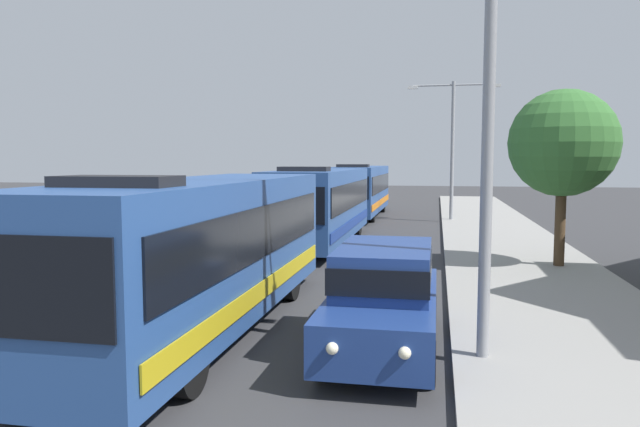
# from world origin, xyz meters

# --- Properties ---
(bus_lead) EXTENTS (2.58, 10.47, 3.21)m
(bus_lead) POSITION_xyz_m (-1.30, 10.71, 1.69)
(bus_lead) COLOR #284C8C
(bus_lead) RESTS_ON ground_plane
(bus_second_in_line) EXTENTS (2.58, 10.57, 3.21)m
(bus_second_in_line) POSITION_xyz_m (-1.30, 23.11, 1.69)
(bus_second_in_line) COLOR #284C8C
(bus_second_in_line) RESTS_ON ground_plane
(bus_middle) EXTENTS (2.58, 11.13, 3.21)m
(bus_middle) POSITION_xyz_m (-1.30, 35.55, 1.69)
(bus_middle) COLOR #284C8C
(bus_middle) RESTS_ON ground_plane
(white_suv) EXTENTS (1.86, 4.96, 1.90)m
(white_suv) POSITION_xyz_m (2.40, 10.16, 1.03)
(white_suv) COLOR navy
(white_suv) RESTS_ON ground_plane
(streetlamp_near) EXTENTS (5.19, 0.28, 8.30)m
(streetlamp_near) POSITION_xyz_m (4.10, 9.73, 5.18)
(streetlamp_near) COLOR gray
(streetlamp_near) RESTS_ON sidewalk
(streetlamp_mid) EXTENTS (4.98, 0.28, 7.58)m
(streetlamp_mid) POSITION_xyz_m (4.10, 33.23, 4.78)
(streetlamp_mid) COLOR gray
(streetlamp_mid) RESTS_ON sidewalk
(roadside_tree) EXTENTS (3.30, 3.30, 5.46)m
(roadside_tree) POSITION_xyz_m (7.08, 19.04, 3.94)
(roadside_tree) COLOR #4C3823
(roadside_tree) RESTS_ON sidewalk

